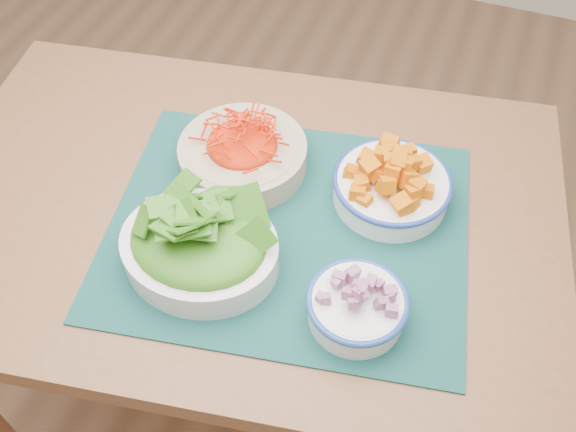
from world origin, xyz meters
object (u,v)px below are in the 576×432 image
object	(u,v)px
table	(243,243)
lettuce_bowl	(199,241)
carrot_bowl	(243,150)
squash_bowl	(393,180)
placemat	(288,228)
onion_bowl	(357,303)

from	to	relation	value
table	lettuce_bowl	world-z (taller)	lettuce_bowl
carrot_bowl	squash_bowl	distance (m)	0.26
table	squash_bowl	distance (m)	0.30
carrot_bowl	lettuce_bowl	xyz separation A→B (m)	(0.02, -0.21, 0.01)
placemat	squash_bowl	world-z (taller)	squash_bowl
onion_bowl	placemat	bearing A→B (deg)	141.24
placemat	lettuce_bowl	xyz separation A→B (m)	(-0.10, -0.11, 0.05)
lettuce_bowl	onion_bowl	xyz separation A→B (m)	(0.26, -0.01, -0.01)
carrot_bowl	squash_bowl	xyz separation A→B (m)	(0.26, 0.02, 0.01)
table	lettuce_bowl	xyz separation A→B (m)	(-0.01, -0.13, 0.17)
carrot_bowl	onion_bowl	size ratio (longest dim) A/B	1.97
carrot_bowl	onion_bowl	bearing A→B (deg)	-39.26
placemat	onion_bowl	distance (m)	0.20
lettuce_bowl	onion_bowl	bearing A→B (deg)	-3.93
table	squash_bowl	bearing A→B (deg)	13.40
table	lettuce_bowl	size ratio (longest dim) A/B	4.74
placemat	squash_bowl	distance (m)	0.19
squash_bowl	lettuce_bowl	bearing A→B (deg)	-136.38
lettuce_bowl	onion_bowl	distance (m)	0.26
placemat	lettuce_bowl	world-z (taller)	lettuce_bowl
table	placemat	distance (m)	0.15
lettuce_bowl	table	bearing A→B (deg)	85.50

